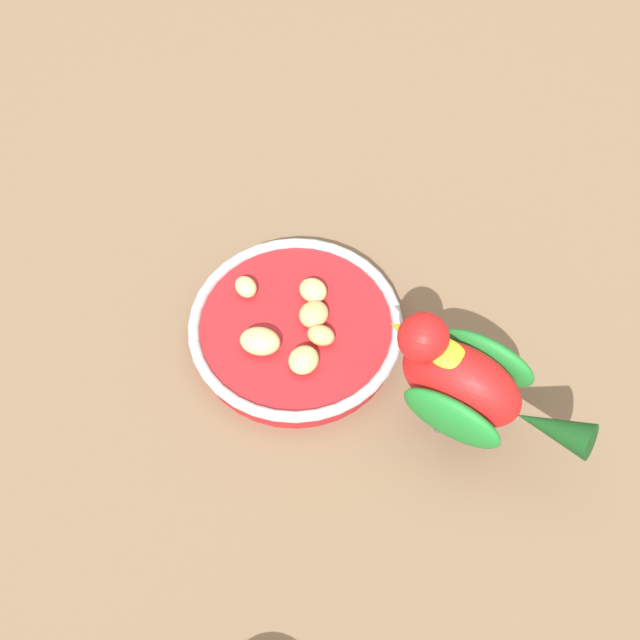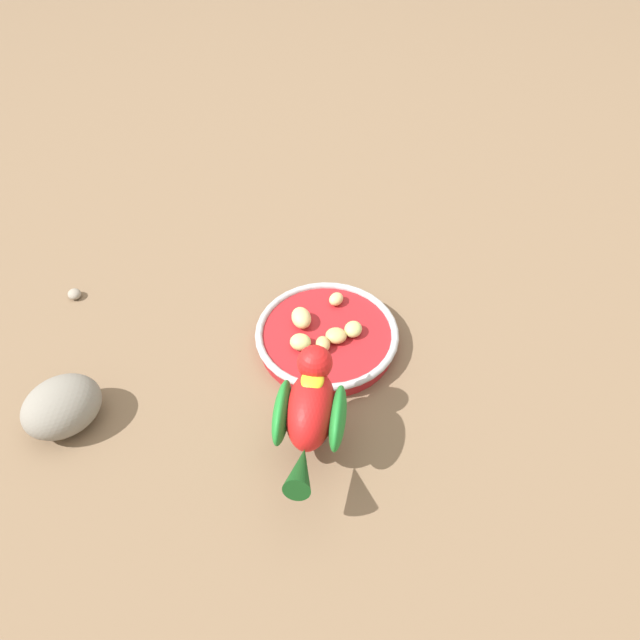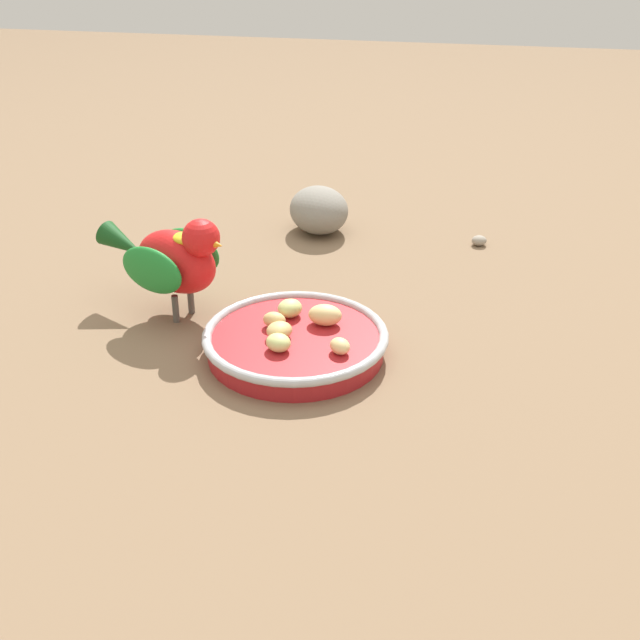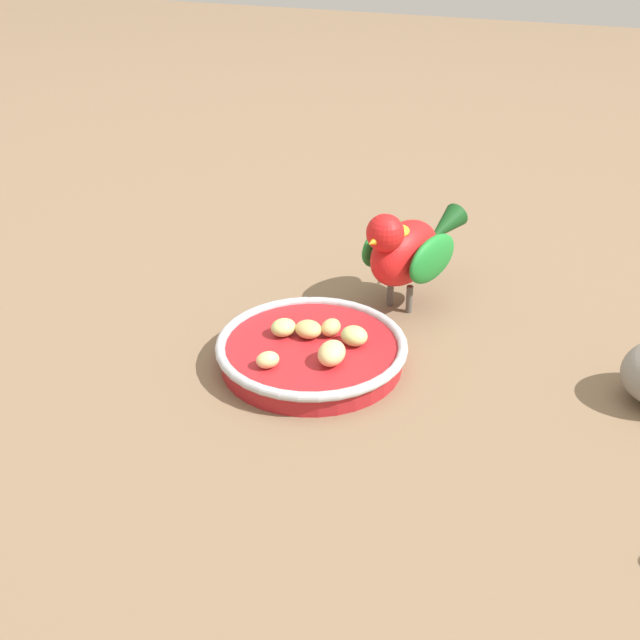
{
  "view_description": "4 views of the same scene",
  "coord_description": "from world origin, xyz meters",
  "px_view_note": "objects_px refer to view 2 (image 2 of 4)",
  "views": [
    {
      "loc": [
        -0.39,
        -0.08,
        0.69
      ],
      "look_at": [
        0.0,
        -0.01,
        0.05
      ],
      "focal_mm": 46.57,
      "sensor_mm": 36.0,
      "label": 1
    },
    {
      "loc": [
        -0.15,
        -0.57,
        0.7
      ],
      "look_at": [
        0.0,
        0.02,
        0.05
      ],
      "focal_mm": 36.18,
      "sensor_mm": 36.0,
      "label": 2
    },
    {
      "loc": [
        0.77,
        0.19,
        0.46
      ],
      "look_at": [
        0.02,
        0.04,
        0.05
      ],
      "focal_mm": 46.14,
      "sensor_mm": 36.0,
      "label": 3
    },
    {
      "loc": [
        -0.23,
        0.75,
        0.49
      ],
      "look_at": [
        0.01,
        0.0,
        0.05
      ],
      "focal_mm": 48.02,
      "sensor_mm": 36.0,
      "label": 4
    }
  ],
  "objects_px": {
    "apple_piece_3": "(323,344)",
    "apple_piece_5": "(335,334)",
    "apple_piece_2": "(336,299)",
    "apple_piece_1": "(301,318)",
    "rock_large": "(62,406)",
    "apple_piece_0": "(353,329)",
    "apple_piece_4": "(301,343)",
    "parrot": "(310,410)",
    "pebble_0": "(74,294)",
    "feeding_bowl": "(327,337)"
  },
  "relations": [
    {
      "from": "apple_piece_0",
      "to": "feeding_bowl",
      "type": "bearing_deg",
      "value": 163.66
    },
    {
      "from": "apple_piece_5",
      "to": "apple_piece_2",
      "type": "bearing_deg",
      "value": 73.47
    },
    {
      "from": "apple_piece_3",
      "to": "apple_piece_4",
      "type": "distance_m",
      "value": 0.03
    },
    {
      "from": "apple_piece_5",
      "to": "parrot",
      "type": "relative_size",
      "value": 0.16
    },
    {
      "from": "apple_piece_3",
      "to": "parrot",
      "type": "xyz_separation_m",
      "value": [
        -0.05,
        -0.13,
        0.04
      ]
    },
    {
      "from": "apple_piece_3",
      "to": "apple_piece_2",
      "type": "bearing_deg",
      "value": 63.15
    },
    {
      "from": "apple_piece_2",
      "to": "apple_piece_5",
      "type": "xyz_separation_m",
      "value": [
        -0.02,
        -0.07,
        0.0
      ]
    },
    {
      "from": "parrot",
      "to": "pebble_0",
      "type": "xyz_separation_m",
      "value": [
        -0.29,
        0.35,
        -0.07
      ]
    },
    {
      "from": "feeding_bowl",
      "to": "apple_piece_5",
      "type": "bearing_deg",
      "value": -53.13
    },
    {
      "from": "feeding_bowl",
      "to": "rock_large",
      "type": "xyz_separation_m",
      "value": [
        -0.36,
        -0.04,
        0.02
      ]
    },
    {
      "from": "feeding_bowl",
      "to": "apple_piece_2",
      "type": "distance_m",
      "value": 0.06
    },
    {
      "from": "apple_piece_4",
      "to": "rock_large",
      "type": "xyz_separation_m",
      "value": [
        -0.32,
        -0.03,
        -0.0
      ]
    },
    {
      "from": "apple_piece_5",
      "to": "apple_piece_1",
      "type": "bearing_deg",
      "value": 135.47
    },
    {
      "from": "rock_large",
      "to": "apple_piece_4",
      "type": "bearing_deg",
      "value": 4.94
    },
    {
      "from": "apple_piece_2",
      "to": "feeding_bowl",
      "type": "bearing_deg",
      "value": -117.72
    },
    {
      "from": "apple_piece_1",
      "to": "apple_piece_2",
      "type": "distance_m",
      "value": 0.07
    },
    {
      "from": "apple_piece_4",
      "to": "pebble_0",
      "type": "distance_m",
      "value": 0.37
    },
    {
      "from": "feeding_bowl",
      "to": "apple_piece_2",
      "type": "bearing_deg",
      "value": 62.28
    },
    {
      "from": "feeding_bowl",
      "to": "apple_piece_0",
      "type": "relative_size",
      "value": 7.28
    },
    {
      "from": "pebble_0",
      "to": "apple_piece_0",
      "type": "bearing_deg",
      "value": -27.46
    },
    {
      "from": "apple_piece_3",
      "to": "apple_piece_5",
      "type": "height_order",
      "value": "same"
    },
    {
      "from": "feeding_bowl",
      "to": "apple_piece_3",
      "type": "xyz_separation_m",
      "value": [
        -0.01,
        -0.03,
        0.02
      ]
    },
    {
      "from": "apple_piece_4",
      "to": "apple_piece_5",
      "type": "height_order",
      "value": "apple_piece_4"
    },
    {
      "from": "apple_piece_1",
      "to": "feeding_bowl",
      "type": "bearing_deg",
      "value": -41.43
    },
    {
      "from": "apple_piece_1",
      "to": "apple_piece_5",
      "type": "bearing_deg",
      "value": -44.53
    },
    {
      "from": "apple_piece_2",
      "to": "rock_large",
      "type": "height_order",
      "value": "rock_large"
    },
    {
      "from": "apple_piece_4",
      "to": "apple_piece_5",
      "type": "distance_m",
      "value": 0.05
    },
    {
      "from": "apple_piece_1",
      "to": "apple_piece_2",
      "type": "xyz_separation_m",
      "value": [
        0.06,
        0.03,
        -0.0
      ]
    },
    {
      "from": "apple_piece_3",
      "to": "apple_piece_5",
      "type": "xyz_separation_m",
      "value": [
        0.02,
        0.01,
        -0.0
      ]
    },
    {
      "from": "apple_piece_3",
      "to": "parrot",
      "type": "height_order",
      "value": "parrot"
    },
    {
      "from": "apple_piece_1",
      "to": "pebble_0",
      "type": "relative_size",
      "value": 1.77
    },
    {
      "from": "apple_piece_2",
      "to": "apple_piece_3",
      "type": "height_order",
      "value": "apple_piece_3"
    },
    {
      "from": "apple_piece_2",
      "to": "apple_piece_4",
      "type": "relative_size",
      "value": 0.83
    },
    {
      "from": "apple_piece_5",
      "to": "apple_piece_4",
      "type": "bearing_deg",
      "value": -173.71
    },
    {
      "from": "apple_piece_0",
      "to": "apple_piece_4",
      "type": "height_order",
      "value": "apple_piece_4"
    },
    {
      "from": "apple_piece_1",
      "to": "parrot",
      "type": "relative_size",
      "value": 0.21
    },
    {
      "from": "apple_piece_5",
      "to": "pebble_0",
      "type": "relative_size",
      "value": 1.4
    },
    {
      "from": "apple_piece_1",
      "to": "apple_piece_4",
      "type": "height_order",
      "value": "apple_piece_1"
    },
    {
      "from": "feeding_bowl",
      "to": "apple_piece_5",
      "type": "relative_size",
      "value": 6.87
    },
    {
      "from": "apple_piece_3",
      "to": "pebble_0",
      "type": "relative_size",
      "value": 1.23
    },
    {
      "from": "apple_piece_2",
      "to": "apple_piece_1",
      "type": "bearing_deg",
      "value": -155.4
    },
    {
      "from": "apple_piece_0",
      "to": "apple_piece_4",
      "type": "distance_m",
      "value": 0.08
    },
    {
      "from": "apple_piece_1",
      "to": "apple_piece_2",
      "type": "bearing_deg",
      "value": 24.6
    },
    {
      "from": "apple_piece_0",
      "to": "apple_piece_4",
      "type": "bearing_deg",
      "value": -174.76
    },
    {
      "from": "rock_large",
      "to": "apple_piece_2",
      "type": "bearing_deg",
      "value": 14.32
    },
    {
      "from": "apple_piece_0",
      "to": "apple_piece_5",
      "type": "bearing_deg",
      "value": -176.8
    },
    {
      "from": "rock_large",
      "to": "apple_piece_1",
      "type": "bearing_deg",
      "value": 12.34
    },
    {
      "from": "apple_piece_0",
      "to": "apple_piece_5",
      "type": "height_order",
      "value": "same"
    },
    {
      "from": "apple_piece_1",
      "to": "apple_piece_2",
      "type": "height_order",
      "value": "apple_piece_1"
    },
    {
      "from": "apple_piece_4",
      "to": "pebble_0",
      "type": "height_order",
      "value": "apple_piece_4"
    }
  ]
}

